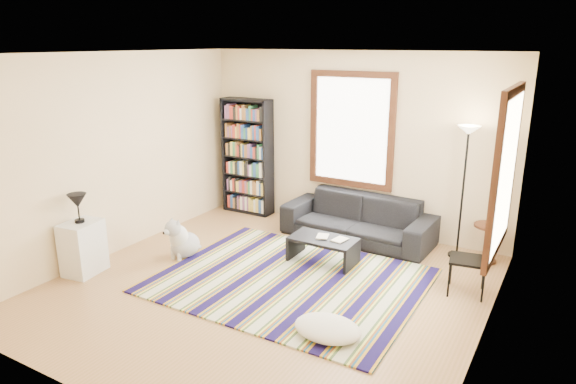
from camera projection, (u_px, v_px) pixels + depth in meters
The scene contains 21 objects.
floor at pixel (268, 290), 6.38m from camera, with size 5.00×5.00×0.10m, color #A6774C.
ceiling at pixel (265, 49), 5.56m from camera, with size 5.00×5.00×0.10m, color white.
wall_back at pixel (353, 142), 8.08m from camera, with size 5.00×0.10×2.80m, color beige.
wall_front at pixel (85, 253), 3.85m from camera, with size 5.00×0.10×2.80m, color beige.
wall_left at pixel (113, 155), 7.19m from camera, with size 0.10×5.00×2.80m, color beige.
wall_right at pixel (499, 213), 4.74m from camera, with size 0.10×5.00×2.80m, color beige.
window_back at pixel (351, 130), 7.96m from camera, with size 1.20×0.06×1.60m, color white.
window_right at pixel (505, 173), 5.39m from camera, with size 0.06×1.20×1.60m, color white.
rug at pixel (290, 280), 6.52m from camera, with size 3.21×2.57×0.02m, color #120B3A.
sofa at pixel (358, 218), 7.81m from camera, with size 2.28×0.89×0.67m, color black.
bookshelf at pixel (248, 157), 8.90m from camera, with size 0.90×0.30×2.00m, color black.
coffee_table at pixel (323, 250), 7.01m from camera, with size 0.90×0.50×0.36m, color black.
book_a at pixel (317, 236), 7.01m from camera, with size 0.21×0.16×0.02m, color beige.
book_b at pixel (335, 238), 6.93m from camera, with size 0.16×0.22×0.02m, color beige.
floor_cushion at pixel (327, 328), 5.28m from camera, with size 0.72×0.54×0.18m, color silver.
floor_lamp at pixel (463, 193), 7.01m from camera, with size 0.30×0.30×1.86m, color black, non-canonical shape.
side_table at pixel (487, 243), 7.01m from camera, with size 0.40×0.40×0.54m, color #3F1A0F.
folding_chair at pixel (468, 260), 6.09m from camera, with size 0.42×0.40×0.86m, color black.
white_cabinet at pixel (83, 248), 6.66m from camera, with size 0.38×0.50×0.70m, color silver.
table_lamp at pixel (78, 208), 6.51m from camera, with size 0.24×0.24×0.38m, color black, non-canonical shape.
dog at pixel (185, 237), 7.18m from camera, with size 0.42×0.58×0.58m, color silver, non-canonical shape.
Camera 1 is at (3.11, -4.87, 2.93)m, focal length 32.00 mm.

